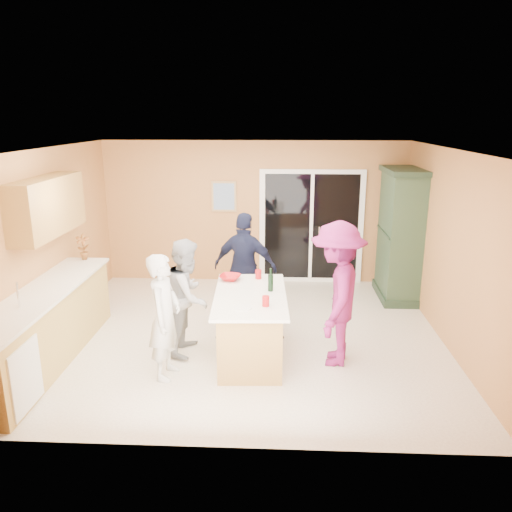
{
  "coord_description": "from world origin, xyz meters",
  "views": [
    {
      "loc": [
        0.47,
        -6.52,
        3.02
      ],
      "look_at": [
        0.15,
        0.1,
        1.15
      ],
      "focal_mm": 35.0,
      "sensor_mm": 36.0,
      "label": 1
    }
  ],
  "objects_px": {
    "green_hutch": "(400,236)",
    "woman_white": "(165,317)",
    "kitchen_island": "(250,328)",
    "woman_magenta": "(337,294)",
    "woman_grey": "(188,296)",
    "woman_navy": "(245,267)"
  },
  "relations": [
    {
      "from": "green_hutch",
      "to": "woman_white",
      "type": "xyz_separation_m",
      "value": [
        -3.35,
        -2.87,
        -0.32
      ]
    },
    {
      "from": "kitchen_island",
      "to": "woman_magenta",
      "type": "height_order",
      "value": "woman_magenta"
    },
    {
      "from": "kitchen_island",
      "to": "woman_white",
      "type": "bearing_deg",
      "value": -154.6
    },
    {
      "from": "woman_grey",
      "to": "woman_navy",
      "type": "distance_m",
      "value": 1.28
    },
    {
      "from": "green_hutch",
      "to": "woman_navy",
      "type": "height_order",
      "value": "green_hutch"
    },
    {
      "from": "woman_navy",
      "to": "green_hutch",
      "type": "bearing_deg",
      "value": -142.07
    },
    {
      "from": "woman_magenta",
      "to": "woman_white",
      "type": "bearing_deg",
      "value": -65.89
    },
    {
      "from": "woman_white",
      "to": "woman_grey",
      "type": "relative_size",
      "value": 0.99
    },
    {
      "from": "woman_white",
      "to": "woman_navy",
      "type": "relative_size",
      "value": 0.91
    },
    {
      "from": "green_hutch",
      "to": "woman_navy",
      "type": "relative_size",
      "value": 1.33
    },
    {
      "from": "woman_grey",
      "to": "woman_magenta",
      "type": "xyz_separation_m",
      "value": [
        1.89,
        -0.22,
        0.14
      ]
    },
    {
      "from": "woman_grey",
      "to": "woman_magenta",
      "type": "distance_m",
      "value": 1.91
    },
    {
      "from": "woman_grey",
      "to": "woman_navy",
      "type": "bearing_deg",
      "value": -25.82
    },
    {
      "from": "kitchen_island",
      "to": "green_hutch",
      "type": "bearing_deg",
      "value": 42.1
    },
    {
      "from": "woman_grey",
      "to": "woman_magenta",
      "type": "bearing_deg",
      "value": -90.83
    },
    {
      "from": "kitchen_island",
      "to": "woman_white",
      "type": "relative_size",
      "value": 1.11
    },
    {
      "from": "woman_white",
      "to": "woman_magenta",
      "type": "xyz_separation_m",
      "value": [
        2.04,
        0.46,
        0.15
      ]
    },
    {
      "from": "kitchen_island",
      "to": "green_hutch",
      "type": "distance_m",
      "value": 3.41
    },
    {
      "from": "woman_grey",
      "to": "woman_magenta",
      "type": "relative_size",
      "value": 0.84
    },
    {
      "from": "green_hutch",
      "to": "woman_navy",
      "type": "bearing_deg",
      "value": -156.47
    },
    {
      "from": "green_hutch",
      "to": "woman_white",
      "type": "height_order",
      "value": "green_hutch"
    },
    {
      "from": "woman_grey",
      "to": "woman_magenta",
      "type": "height_order",
      "value": "woman_magenta"
    }
  ]
}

